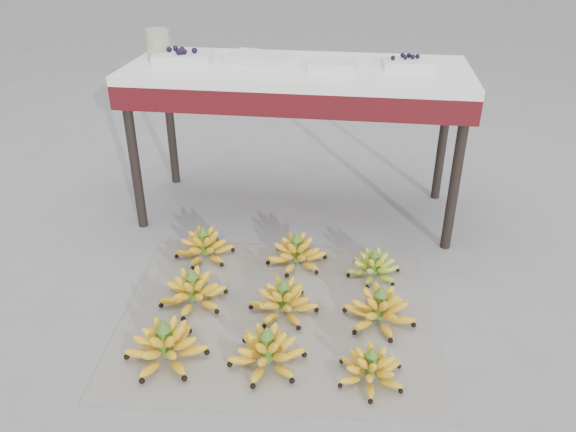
# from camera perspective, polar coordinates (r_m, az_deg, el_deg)

# --- Properties ---
(ground) EXTENTS (60.00, 60.00, 0.00)m
(ground) POSITION_cam_1_polar(r_m,az_deg,el_deg) (2.27, 0.64, -10.92)
(ground) COLOR slate
(ground) RESTS_ON ground
(newspaper_mat) EXTENTS (1.33, 1.14, 0.01)m
(newspaper_mat) POSITION_cam_1_polar(r_m,az_deg,el_deg) (2.32, -0.97, -9.87)
(newspaper_mat) COLOR beige
(newspaper_mat) RESTS_ON ground
(bunch_front_left) EXTENTS (0.32, 0.32, 0.18)m
(bunch_front_left) POSITION_cam_1_polar(r_m,az_deg,el_deg) (2.12, -12.31, -12.77)
(bunch_front_left) COLOR yellow
(bunch_front_left) RESTS_ON newspaper_mat
(bunch_front_center) EXTENTS (0.31, 0.31, 0.17)m
(bunch_front_center) POSITION_cam_1_polar(r_m,az_deg,el_deg) (2.06, -2.13, -13.58)
(bunch_front_center) COLOR yellow
(bunch_front_center) RESTS_ON newspaper_mat
(bunch_front_right) EXTENTS (0.28, 0.28, 0.15)m
(bunch_front_right) POSITION_cam_1_polar(r_m,az_deg,el_deg) (2.03, 8.41, -15.09)
(bunch_front_right) COLOR yellow
(bunch_front_right) RESTS_ON newspaper_mat
(bunch_mid_left) EXTENTS (0.28, 0.28, 0.17)m
(bunch_mid_left) POSITION_cam_1_polar(r_m,az_deg,el_deg) (2.37, -9.60, -7.51)
(bunch_mid_left) COLOR yellow
(bunch_mid_left) RESTS_ON newspaper_mat
(bunch_mid_center) EXTENTS (0.33, 0.33, 0.17)m
(bunch_mid_center) POSITION_cam_1_polar(r_m,az_deg,el_deg) (2.28, -0.45, -8.64)
(bunch_mid_center) COLOR yellow
(bunch_mid_center) RESTS_ON newspaper_mat
(bunch_mid_right) EXTENTS (0.34, 0.34, 0.17)m
(bunch_mid_right) POSITION_cam_1_polar(r_m,az_deg,el_deg) (2.27, 9.26, -9.37)
(bunch_mid_right) COLOR yellow
(bunch_mid_right) RESTS_ON newspaper_mat
(bunch_back_left) EXTENTS (0.27, 0.27, 0.17)m
(bunch_back_left) POSITION_cam_1_polar(r_m,az_deg,el_deg) (2.66, -8.49, -3.07)
(bunch_back_left) COLOR yellow
(bunch_back_left) RESTS_ON newspaper_mat
(bunch_back_center) EXTENTS (0.32, 0.32, 0.17)m
(bunch_back_center) POSITION_cam_1_polar(r_m,az_deg,el_deg) (2.58, 0.90, -3.78)
(bunch_back_center) COLOR yellow
(bunch_back_center) RESTS_ON newspaper_mat
(bunch_back_right) EXTENTS (0.24, 0.24, 0.14)m
(bunch_back_right) POSITION_cam_1_polar(r_m,az_deg,el_deg) (2.53, 8.69, -5.10)
(bunch_back_right) COLOR #90C034
(bunch_back_right) RESTS_ON newspaper_mat
(vendor_table) EXTENTS (1.65, 0.66, 0.79)m
(vendor_table) POSITION_cam_1_polar(r_m,az_deg,el_deg) (2.82, 0.92, 13.25)
(vendor_table) COLOR black
(vendor_table) RESTS_ON ground
(tray_far_left) EXTENTS (0.30, 0.23, 0.07)m
(tray_far_left) POSITION_cam_1_polar(r_m,az_deg,el_deg) (2.91, -10.58, 15.63)
(tray_far_left) COLOR silver
(tray_far_left) RESTS_ON vendor_table
(tray_left) EXTENTS (0.31, 0.25, 0.04)m
(tray_left) POSITION_cam_1_polar(r_m,az_deg,el_deg) (2.86, -3.12, 15.75)
(tray_left) COLOR silver
(tray_left) RESTS_ON vendor_table
(tray_right) EXTENTS (0.22, 0.16, 0.04)m
(tray_right) POSITION_cam_1_polar(r_m,az_deg,el_deg) (2.74, 4.54, 15.07)
(tray_right) COLOR silver
(tray_right) RESTS_ON vendor_table
(tray_far_right) EXTENTS (0.25, 0.19, 0.06)m
(tray_far_right) POSITION_cam_1_polar(r_m,az_deg,el_deg) (2.81, 12.00, 14.93)
(tray_far_right) COLOR silver
(tray_far_right) RESTS_ON vendor_table
(glass_jar) EXTENTS (0.13, 0.13, 0.15)m
(glass_jar) POSITION_cam_1_polar(r_m,az_deg,el_deg) (2.98, -13.03, 16.65)
(glass_jar) COLOR #E1EFBE
(glass_jar) RESTS_ON vendor_table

